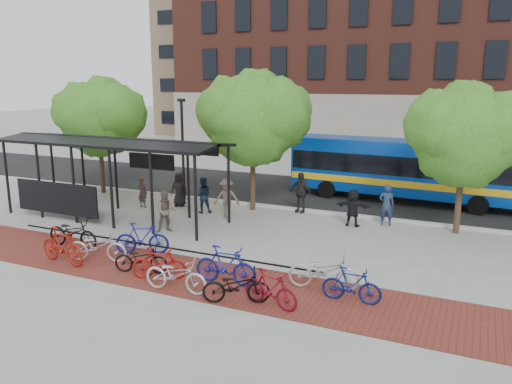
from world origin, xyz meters
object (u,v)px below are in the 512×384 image
at_px(tree_b, 255,115).
at_px(bike_11, 352,285).
at_px(bike_4, 141,259).
at_px(bike_9, 270,289).
at_px(bus_shelter, 110,151).
at_px(pedestrian_2, 203,195).
at_px(bike_7, 226,265).
at_px(pedestrian_5, 353,208).
at_px(bike_6, 176,275).
at_px(pedestrian_1, 142,192).
at_px(tree_c, 467,132).
at_px(bike_10, 324,271).
at_px(pedestrian_7, 387,205).
at_px(pedestrian_8, 166,211).
at_px(bus, 404,167).
at_px(bike_0, 73,233).
at_px(tree_a, 100,114).
at_px(bike_5, 159,263).
at_px(bike_8, 236,286).
at_px(bike_2, 97,246).
at_px(lamp_post_left, 183,147).
at_px(bike_3, 142,238).
at_px(pedestrian_4, 300,192).
at_px(bike_1, 62,246).
at_px(pedestrian_0, 179,189).

height_order(tree_b, bike_11, tree_b).
bearing_deg(bike_4, bike_9, -113.95).
bearing_deg(bus_shelter, pedestrian_2, 35.41).
xyz_separation_m(bike_7, pedestrian_5, (1.99, 7.63, 0.20)).
distance_m(bus_shelter, bike_9, 11.59).
xyz_separation_m(bike_6, bike_9, (2.87, 0.22, -0.01)).
height_order(bus_shelter, pedestrian_1, bus_shelter).
distance_m(tree_c, bike_10, 8.97).
relative_size(pedestrian_2, pedestrian_5, 1.05).
xyz_separation_m(tree_b, pedestrian_7, (6.11, -0.06, -3.58)).
distance_m(bike_4, pedestrian_8, 4.44).
relative_size(bus, bike_0, 5.32).
height_order(tree_a, pedestrian_5, tree_a).
height_order(tree_b, bike_5, tree_b).
xyz_separation_m(bus, pedestrian_7, (0.02, -4.82, -0.88)).
bearing_deg(bike_8, tree_a, 29.19).
relative_size(bus, pedestrian_5, 7.22).
bearing_deg(bike_2, bike_8, -117.65).
bearing_deg(tree_b, lamp_post_left, 176.50).
relative_size(tree_c, bike_3, 3.13).
height_order(lamp_post_left, pedestrian_8, lamp_post_left).
relative_size(bus, bike_11, 6.91).
height_order(pedestrian_4, pedestrian_8, pedestrian_4).
bearing_deg(bike_7, bike_4, 92.90).
relative_size(tree_c, bike_11, 3.56).
bearing_deg(bike_3, bike_6, -151.25).
xyz_separation_m(bike_7, bike_10, (2.78, 0.89, -0.05)).
bearing_deg(pedestrian_2, pedestrian_8, 62.41).
relative_size(tree_a, pedestrian_7, 3.50).
bearing_deg(bike_1, bike_4, -73.64).
distance_m(bike_9, pedestrian_5, 8.50).
bearing_deg(bike_3, bike_4, -167.42).
bearing_deg(pedestrian_4, bike_10, -55.73).
distance_m(lamp_post_left, pedestrian_7, 10.38).
height_order(tree_c, bike_2, tree_c).
bearing_deg(tree_a, pedestrian_2, -12.04).
bearing_deg(bike_7, pedestrian_8, 48.30).
xyz_separation_m(lamp_post_left, bike_2, (2.10, -8.75, -2.21)).
bearing_deg(pedestrian_8, pedestrian_0, 70.33).
bearing_deg(bus, pedestrian_1, -146.29).
relative_size(bike_4, pedestrian_8, 1.02).
xyz_separation_m(bike_8, pedestrian_8, (-5.53, 4.78, 0.36)).
relative_size(bike_4, bike_10, 0.83).
relative_size(tree_c, bike_10, 2.83).
bearing_deg(bus_shelter, tree_c, 15.06).
bearing_deg(bike_4, tree_c, -62.93).
distance_m(bus_shelter, bus, 14.27).
bearing_deg(bus, bike_1, -119.46).
bearing_deg(pedestrian_1, bike_9, 151.97).
bearing_deg(bike_4, bike_8, -118.16).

